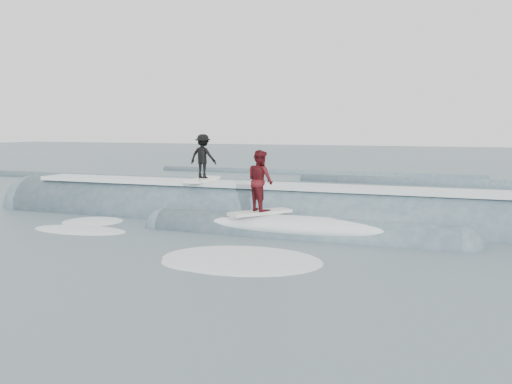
% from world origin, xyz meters
% --- Properties ---
extents(ground, '(160.00, 160.00, 0.00)m').
position_xyz_m(ground, '(0.00, 0.00, 0.00)').
color(ground, '#425C60').
rests_on(ground, ground).
extents(breaking_wave, '(22.22, 4.00, 2.43)m').
position_xyz_m(breaking_wave, '(0.26, 3.25, 0.04)').
color(breaking_wave, '#38535F').
rests_on(breaking_wave, ground).
extents(surfer_black, '(1.03, 2.03, 1.64)m').
position_xyz_m(surfer_black, '(-2.38, 3.56, 2.07)').
color(surfer_black, white).
rests_on(surfer_black, ground).
extents(surfer_red, '(1.60, 1.95, 1.92)m').
position_xyz_m(surfer_red, '(0.60, 1.36, 1.51)').
color(surfer_red, silver).
rests_on(surfer_red, ground).
extents(whitewater, '(12.35, 6.20, 0.10)m').
position_xyz_m(whitewater, '(-0.52, -0.69, 0.00)').
color(whitewater, white).
rests_on(whitewater, ground).
extents(far_swells, '(41.84, 8.65, 0.80)m').
position_xyz_m(far_swells, '(-1.39, 17.65, 0.00)').
color(far_swells, '#38535F').
rests_on(far_swells, ground).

